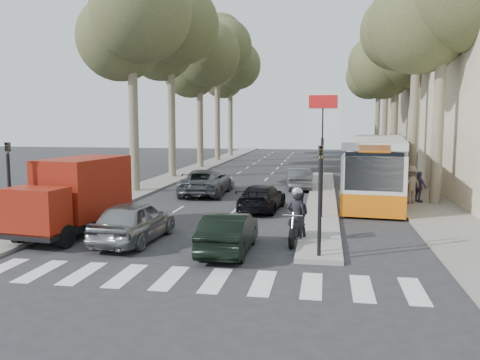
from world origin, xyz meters
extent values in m
plane|color=#28282B|center=(0.00, 0.00, 0.00)|extent=(120.00, 120.00, 0.00)
cube|color=gray|center=(8.60, 25.00, 0.06)|extent=(3.20, 70.00, 0.12)
cube|color=gray|center=(-8.00, 28.00, 0.06)|extent=(2.40, 64.00, 0.12)
cube|color=gray|center=(3.25, 11.00, 0.08)|extent=(1.50, 26.00, 0.16)
cube|color=#B7A88E|center=(15.50, 34.00, 8.00)|extent=(11.00, 20.00, 16.00)
cylinder|color=yellow|center=(3.25, -1.00, 1.75)|extent=(0.10, 0.10, 3.50)
cylinder|color=yellow|center=(3.25, 5.00, 1.75)|extent=(0.10, 0.10, 3.50)
cylinder|color=yellow|center=(3.25, 11.00, 1.75)|extent=(0.10, 0.10, 3.50)
cylinder|color=black|center=(3.25, 5.00, 2.60)|extent=(0.12, 0.12, 5.20)
cube|color=white|center=(3.25, 5.00, 4.60)|extent=(1.50, 0.10, 2.00)
cube|color=red|center=(3.25, 4.94, 5.15)|extent=(1.20, 0.02, 0.55)
cylinder|color=black|center=(3.25, -1.50, 1.60)|extent=(0.12, 0.12, 3.20)
imported|color=black|center=(3.25, -1.50, 3.10)|extent=(0.16, 0.41, 1.00)
cylinder|color=black|center=(-7.60, -1.00, 1.60)|extent=(0.12, 0.12, 3.20)
imported|color=black|center=(-7.60, -1.00, 3.10)|extent=(0.16, 0.41, 1.00)
cylinder|color=#6B604C|center=(-8.00, 12.00, 4.20)|extent=(0.56, 0.56, 8.40)
sphere|color=#434A29|center=(-9.00, 12.60, 9.30)|extent=(5.20, 5.20, 5.20)
sphere|color=#434A29|center=(-7.10, 11.20, 10.50)|extent=(5.80, 5.80, 5.80)
cylinder|color=#6B604C|center=(-8.10, 20.00, 4.48)|extent=(0.56, 0.56, 8.96)
sphere|color=#434A29|center=(-9.10, 20.60, 9.92)|extent=(5.20, 5.20, 5.20)
sphere|color=#434A29|center=(-7.20, 19.20, 11.20)|extent=(5.80, 5.80, 5.80)
sphere|color=#434A29|center=(-7.90, 21.10, 12.48)|extent=(4.80, 4.80, 4.80)
cylinder|color=#6B604C|center=(-7.90, 28.00, 4.06)|extent=(0.56, 0.56, 8.12)
sphere|color=#434A29|center=(-8.90, 28.60, 8.99)|extent=(5.20, 5.20, 5.20)
sphere|color=#434A29|center=(-7.00, 27.20, 10.15)|extent=(5.80, 5.80, 5.80)
sphere|color=#434A29|center=(-7.70, 29.10, 11.31)|extent=(4.80, 4.80, 4.80)
cylinder|color=#6B604C|center=(-8.00, 36.00, 4.76)|extent=(0.56, 0.56, 9.52)
sphere|color=#434A29|center=(-9.00, 36.60, 10.54)|extent=(5.20, 5.20, 5.20)
sphere|color=#434A29|center=(-7.10, 35.20, 11.90)|extent=(5.80, 5.80, 5.80)
sphere|color=#434A29|center=(-7.80, 37.10, 13.26)|extent=(4.80, 4.80, 4.80)
cylinder|color=#6B604C|center=(-8.10, 44.00, 4.34)|extent=(0.56, 0.56, 8.68)
sphere|color=#434A29|center=(-9.10, 44.60, 9.61)|extent=(5.20, 5.20, 5.20)
sphere|color=#434A29|center=(-7.20, 43.20, 10.85)|extent=(5.80, 5.80, 5.80)
sphere|color=#434A29|center=(-7.90, 45.10, 12.09)|extent=(4.80, 4.80, 4.80)
cylinder|color=#6B604C|center=(9.00, 10.00, 4.20)|extent=(0.56, 0.56, 8.40)
sphere|color=#434A29|center=(8.00, 10.60, 9.30)|extent=(5.20, 5.20, 5.20)
cylinder|color=#6B604C|center=(9.10, 18.00, 4.62)|extent=(0.56, 0.56, 9.24)
sphere|color=#434A29|center=(8.10, 18.60, 10.23)|extent=(5.20, 5.20, 5.20)
sphere|color=#434A29|center=(10.00, 17.20, 11.55)|extent=(5.80, 5.80, 5.80)
cylinder|color=#6B604C|center=(8.90, 26.00, 3.92)|extent=(0.56, 0.56, 7.84)
sphere|color=#434A29|center=(7.90, 26.60, 8.68)|extent=(5.20, 5.20, 5.20)
sphere|color=#434A29|center=(9.80, 25.20, 9.80)|extent=(5.80, 5.80, 5.80)
sphere|color=#434A29|center=(9.10, 27.10, 10.92)|extent=(4.80, 4.80, 4.80)
cylinder|color=#6B604C|center=(9.00, 34.00, 4.48)|extent=(0.56, 0.56, 8.96)
sphere|color=#434A29|center=(8.00, 34.60, 9.92)|extent=(5.20, 5.20, 5.20)
sphere|color=#434A29|center=(9.90, 33.20, 11.20)|extent=(5.80, 5.80, 5.80)
sphere|color=#434A29|center=(9.20, 35.10, 12.48)|extent=(4.80, 4.80, 4.80)
cylinder|color=#6B604C|center=(9.10, 42.00, 4.20)|extent=(0.56, 0.56, 8.40)
sphere|color=#434A29|center=(8.10, 42.60, 9.30)|extent=(5.20, 5.20, 5.20)
sphere|color=#434A29|center=(10.00, 41.20, 10.50)|extent=(5.80, 5.80, 5.80)
sphere|color=#434A29|center=(9.30, 43.10, 11.70)|extent=(4.80, 4.80, 4.80)
imported|color=gray|center=(-3.34, -0.13, 0.76)|extent=(2.07, 4.58, 1.53)
imported|color=black|center=(0.28, -1.00, 0.67)|extent=(1.44, 4.08, 1.34)
imported|color=#53575B|center=(-3.50, 11.65, 0.74)|extent=(2.65, 5.39, 1.47)
imported|color=black|center=(0.39, 7.00, 0.64)|extent=(2.15, 4.52, 1.27)
imported|color=#A3A5AA|center=(-3.20, 13.00, 0.63)|extent=(1.99, 3.88, 1.26)
imported|color=#4D4F55|center=(1.76, 15.00, 0.67)|extent=(1.85, 4.19, 1.34)
imported|color=black|center=(-4.05, 13.27, 0.67)|extent=(2.02, 4.69, 1.34)
cube|color=black|center=(-6.01, 0.52, 0.50)|extent=(2.67, 5.66, 0.23)
cylinder|color=black|center=(-7.14, -1.17, 0.41)|extent=(0.37, 0.85, 0.82)
cylinder|color=black|center=(-5.34, -1.40, 0.41)|extent=(0.37, 0.85, 0.82)
cylinder|color=black|center=(-6.71, 2.25, 0.41)|extent=(0.37, 0.85, 0.82)
cylinder|color=black|center=(-4.90, 2.02, 0.41)|extent=(0.37, 0.85, 0.82)
cube|color=maroon|center=(-6.27, -1.56, 1.32)|extent=(2.14, 1.51, 1.54)
cube|color=black|center=(-6.35, -2.14, 1.50)|extent=(1.81, 0.30, 0.82)
cube|color=maroon|center=(-5.92, 1.24, 1.77)|extent=(2.55, 4.05, 2.27)
cube|color=orange|center=(6.20, 11.77, 0.62)|extent=(4.25, 13.18, 1.01)
cube|color=silver|center=(6.20, 11.77, 1.97)|extent=(4.25, 13.18, 1.69)
cube|color=black|center=(6.20, 11.77, 2.31)|extent=(4.21, 12.67, 0.96)
cube|color=silver|center=(6.20, 11.77, 3.21)|extent=(4.25, 13.18, 0.34)
cube|color=black|center=(5.48, 5.36, 2.14)|extent=(2.47, 0.34, 1.69)
cube|color=orange|center=(5.48, 5.36, 3.13)|extent=(1.35, 0.21, 0.36)
cylinder|color=black|center=(4.46, 7.79, 0.51)|extent=(0.43, 1.11, 1.08)
cylinder|color=black|center=(7.01, 7.51, 0.51)|extent=(0.43, 1.11, 1.08)
cylinder|color=black|center=(5.36, 15.77, 0.51)|extent=(0.43, 1.11, 1.08)
cylinder|color=black|center=(7.91, 15.48, 0.51)|extent=(0.43, 1.11, 1.08)
cylinder|color=black|center=(2.31, -0.15, 0.35)|extent=(0.18, 0.71, 0.70)
cylinder|color=black|center=(2.49, 1.49, 0.35)|extent=(0.18, 0.71, 0.70)
cylinder|color=silver|center=(2.32, -0.07, 0.77)|extent=(0.11, 0.45, 0.88)
cube|color=black|center=(2.41, 0.72, 0.50)|extent=(0.33, 0.85, 0.33)
cube|color=black|center=(2.38, 0.51, 0.79)|extent=(0.38, 0.53, 0.24)
cube|color=black|center=(2.44, 1.05, 0.73)|extent=(0.38, 0.74, 0.13)
cylinder|color=silver|center=(2.33, -0.01, 1.12)|extent=(0.68, 0.12, 0.04)
imported|color=black|center=(2.41, 0.72, 0.98)|extent=(0.72, 0.51, 1.85)
imported|color=black|center=(2.45, 1.16, 0.92)|extent=(0.89, 0.56, 1.73)
sphere|color=#B2B2B7|center=(2.40, 0.67, 1.85)|extent=(0.31, 0.31, 0.31)
sphere|color=#B2B2B7|center=(2.45, 1.13, 1.78)|extent=(0.31, 0.31, 0.31)
imported|color=#473854|center=(8.21, 10.07, 0.93)|extent=(0.91, 1.05, 1.62)
imported|color=#716455|center=(7.72, 9.64, 1.09)|extent=(1.33, 1.21, 1.94)
camera|label=1|loc=(3.39, -17.15, 4.36)|focal=38.00mm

